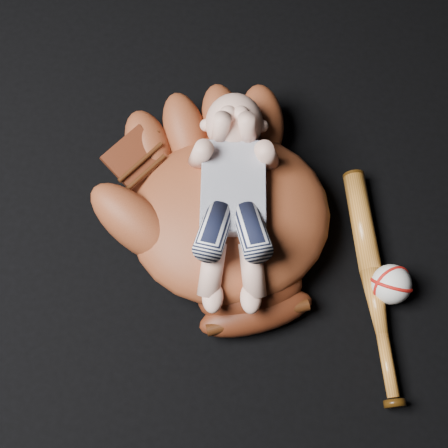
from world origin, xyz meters
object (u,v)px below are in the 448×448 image
object	(u,v)px
newborn_baby	(233,202)
baseball_bat	(373,284)
baseball	(391,284)
baseball_glove	(230,212)

from	to	relation	value
newborn_baby	baseball_bat	bearing A→B (deg)	-21.74
newborn_baby	baseball_bat	xyz separation A→B (m)	(0.27, -0.07, -0.12)
baseball_bat	baseball	xyz separation A→B (m)	(0.03, -0.00, 0.02)
baseball_glove	newborn_baby	size ratio (longest dim) A/B	1.32
baseball	newborn_baby	bearing A→B (deg)	166.37
baseball_bat	newborn_baby	bearing A→B (deg)	165.37
newborn_baby	baseball_glove	bearing A→B (deg)	119.15
baseball_bat	baseball_glove	bearing A→B (deg)	164.17
baseball_glove	baseball_bat	xyz separation A→B (m)	(0.28, -0.08, -0.06)
baseball_glove	baseball_bat	size ratio (longest dim) A/B	1.17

